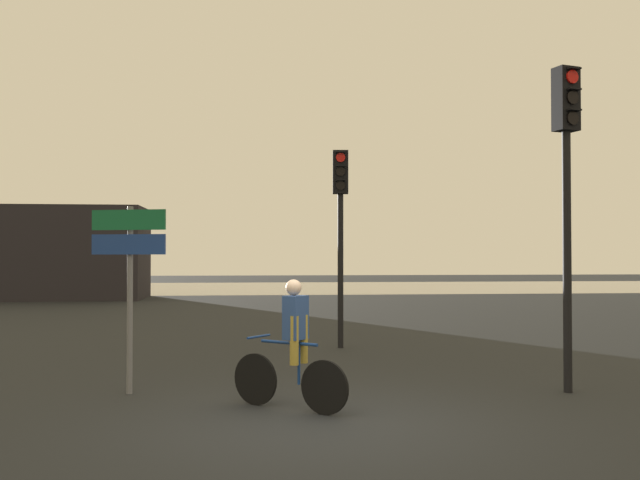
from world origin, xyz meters
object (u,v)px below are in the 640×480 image
(direction_sign_post, at_px, (129,264))
(cyclist, at_px, (293,344))
(traffic_light_center, at_px, (340,210))
(traffic_light_near_right, at_px, (567,166))

(direction_sign_post, bearing_deg, cyclist, 168.26)
(traffic_light_center, bearing_deg, cyclist, 82.99)
(traffic_light_near_right, xyz_separation_m, cyclist, (-3.90, -0.77, -2.35))
(direction_sign_post, xyz_separation_m, cyclist, (2.20, -1.26, -0.97))
(traffic_light_center, height_order, cyclist, traffic_light_center)
(traffic_light_center, distance_m, cyclist, 6.34)
(cyclist, bearing_deg, traffic_light_center, 25.47)
(traffic_light_center, bearing_deg, traffic_light_near_right, 122.67)
(direction_sign_post, height_order, cyclist, direction_sign_post)
(traffic_light_center, relative_size, direction_sign_post, 1.58)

